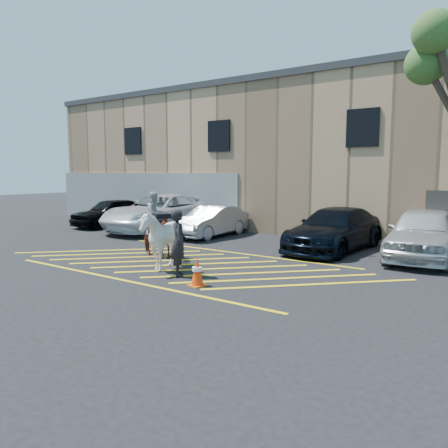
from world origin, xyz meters
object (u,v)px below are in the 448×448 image
Objects in this scene: car_silver_sedan at (211,221)px; saddled_white at (162,239)px; car_white_pickup at (161,213)px; car_white_suv at (424,233)px; car_blue_suv at (335,229)px; handler at (179,243)px; traffic_cone at (197,272)px; car_black_suv at (111,212)px; mounted_bay at (155,231)px.

saddled_white is at bearing -66.69° from car_silver_sedan.
car_white_pickup is 1.56× the size of car_silver_sedan.
car_white_pickup is 1.27× the size of car_white_suv.
car_blue_suv is 2.86× the size of handler.
car_silver_sedan is 7.43m from handler.
saddled_white is 2.24m from traffic_cone.
car_white_pickup is at bearing -177.79° from car_blue_suv.
saddled_white reaches higher than car_black_suv.
mounted_bay reaches higher than car_black_suv.
mounted_bay is at bearing -28.12° from car_black_suv.
handler reaches higher than car_blue_suv.
car_white_pickup is 9.49m from handler.
car_white_pickup is 2.89× the size of mounted_bay.
mounted_bay is (-4.45, -4.79, 0.13)m from car_blue_suv.
car_silver_sedan is 2.21× the size of handler.
car_black_suv is at bearing -176.41° from car_blue_suv.
traffic_cone is at bearing -123.80° from car_white_suv.
car_white_suv is at bearing 4.72° from car_blue_suv.
car_silver_sedan is (6.53, 0.09, -0.06)m from car_black_suv.
traffic_cone is (-0.95, -6.92, -0.41)m from car_blue_suv.
saddled_white is (1.49, -1.27, 0.01)m from mounted_bay.
car_blue_suv is 3.01m from car_white_suv.
car_silver_sedan is 0.82× the size of car_white_suv.
car_blue_suv is 7.00m from traffic_cone.
mounted_bay is (1.29, -4.88, 0.22)m from car_silver_sedan.
car_white_suv is at bearing 60.43° from traffic_cone.
mounted_bay is (7.82, -4.78, 0.16)m from car_black_suv.
car_blue_suv is 7.30× the size of traffic_cone.
car_blue_suv is 2.40× the size of mounted_bay.
car_white_pickup is at bearing 131.65° from mounted_bay.
saddled_white reaches higher than traffic_cone.
car_silver_sedan is at bearing -16.18° from handler.
car_blue_suv is at bearing -3.20° from car_white_pickup.
mounted_bay reaches higher than car_white_suv.
car_blue_suv is (5.74, -0.08, 0.09)m from car_silver_sedan.
car_white_pickup is at bearing 0.20° from handler.
saddled_white reaches higher than car_white_pickup.
handler reaches higher than car_white_suv.
car_silver_sedan is at bearing 175.64° from car_white_suv.
car_white_suv is 2.71× the size of handler.
car_white_suv is (15.28, 0.07, 0.11)m from car_black_suv.
car_blue_suv is 6.75m from saddled_white.
saddled_white is (-2.95, -6.07, 0.13)m from car_blue_suv.
car_black_suv is at bearing -178.23° from car_white_pickup.
handler is at bearing -104.28° from car_blue_suv.
traffic_cone is (2.00, -0.86, -0.54)m from saddled_white.
car_silver_sedan is at bearing -4.12° from car_white_pickup.
saddled_white is (2.78, -6.15, 0.23)m from car_silver_sedan.
saddled_white reaches higher than car_silver_sedan.
traffic_cone is at bearing -23.20° from saddled_white.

